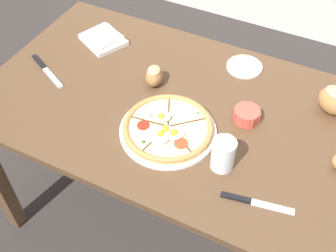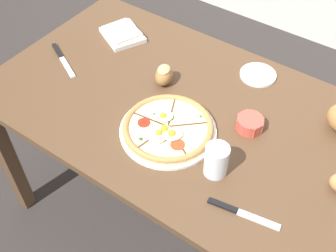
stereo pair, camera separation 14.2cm
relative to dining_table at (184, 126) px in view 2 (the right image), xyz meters
The scene contains 10 objects.
ground_plane 0.67m from the dining_table, ahead, with size 12.00×12.00×0.00m, color #2D2826.
dining_table is the anchor object (origin of this frame).
pizza 0.18m from the dining_table, 81.87° to the right, with size 0.33×0.33×0.06m.
ramekin_bowl 0.27m from the dining_table, 10.25° to the left, with size 0.10×0.10×0.05m.
napkin_folded 0.51m from the dining_table, 155.66° to the left, with size 0.22×0.21×0.04m.
bread_piece_far 0.21m from the dining_table, 154.49° to the left, with size 0.09×0.10×0.08m.
knife_main 0.48m from the dining_table, 35.44° to the right, with size 0.22×0.06×0.01m.
knife_spare 0.56m from the dining_table, behind, with size 0.22×0.12×0.01m.
water_glass 0.33m from the dining_table, 37.83° to the right, with size 0.08×0.08×0.11m.
side_saucer 0.35m from the dining_table, 65.86° to the left, with size 0.14×0.14×0.01m.
Camera 2 is at (0.57, -0.92, 1.85)m, focal length 45.00 mm.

